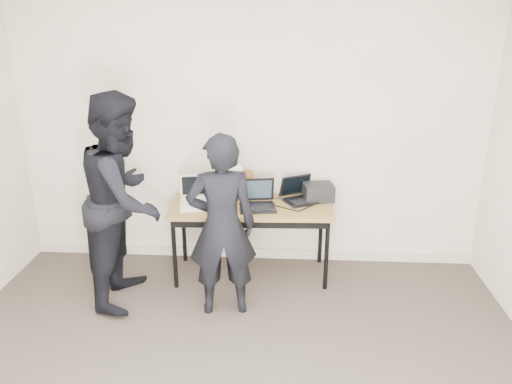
# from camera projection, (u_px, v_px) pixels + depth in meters

# --- Properties ---
(room) EXTENTS (4.60, 4.60, 2.80)m
(room) POSITION_uv_depth(u_px,v_px,m) (219.00, 222.00, 2.66)
(room) COLOR #403831
(room) RESTS_ON ground
(desk) EXTENTS (1.52, 0.71, 0.72)m
(desk) POSITION_uv_depth(u_px,v_px,m) (251.00, 211.00, 4.65)
(desk) COLOR olive
(desk) RESTS_ON ground
(laptop_beige) EXTENTS (0.39, 0.38, 0.27)m
(laptop_beige) POSITION_uv_depth(u_px,v_px,m) (198.00, 200.00, 4.63)
(laptop_beige) COLOR beige
(laptop_beige) RESTS_ON desk
(laptop_center) EXTENTS (0.37, 0.36, 0.25)m
(laptop_center) POSITION_uv_depth(u_px,v_px,m) (257.00, 201.00, 4.58)
(laptop_center) COLOR black
(laptop_center) RESTS_ON desk
(laptop_right) EXTENTS (0.42, 0.42, 0.23)m
(laptop_right) POSITION_uv_depth(u_px,v_px,m) (300.00, 195.00, 4.74)
(laptop_right) COLOR black
(laptop_right) RESTS_ON desk
(leather_satchel) EXTENTS (0.38, 0.23, 0.25)m
(leather_satchel) POSITION_uv_depth(u_px,v_px,m) (234.00, 184.00, 4.81)
(leather_satchel) COLOR brown
(leather_satchel) RESTS_ON desk
(tissue) EXTENTS (0.15, 0.12, 0.08)m
(tissue) POSITION_uv_depth(u_px,v_px,m) (237.00, 169.00, 4.76)
(tissue) COLOR white
(tissue) RESTS_ON leather_satchel
(equipment_box) EXTENTS (0.31, 0.27, 0.16)m
(equipment_box) POSITION_uv_depth(u_px,v_px,m) (318.00, 192.00, 4.75)
(equipment_box) COLOR black
(equipment_box) RESTS_ON desk
(power_brick) EXTENTS (0.07, 0.05, 0.03)m
(power_brick) POSITION_uv_depth(u_px,v_px,m) (225.00, 210.00, 4.48)
(power_brick) COLOR black
(power_brick) RESTS_ON desk
(cables) EXTENTS (1.15, 0.41, 0.01)m
(cables) POSITION_uv_depth(u_px,v_px,m) (256.00, 205.00, 4.62)
(cables) COLOR black
(cables) RESTS_ON desk
(person_typist) EXTENTS (0.62, 0.46, 1.55)m
(person_typist) POSITION_uv_depth(u_px,v_px,m) (222.00, 226.00, 4.04)
(person_typist) COLOR black
(person_typist) RESTS_ON ground
(person_observer) EXTENTS (0.70, 0.90, 1.83)m
(person_observer) POSITION_uv_depth(u_px,v_px,m) (124.00, 199.00, 4.22)
(person_observer) COLOR black
(person_observer) RESTS_ON ground
(baseboard) EXTENTS (4.50, 0.03, 0.10)m
(baseboard) POSITION_uv_depth(u_px,v_px,m) (250.00, 253.00, 5.20)
(baseboard) COLOR #C1B4A0
(baseboard) RESTS_ON ground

